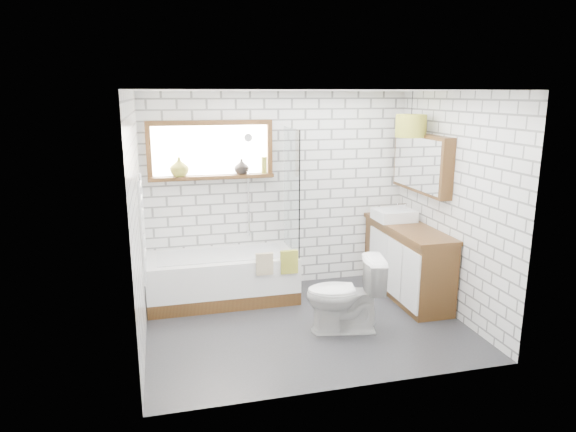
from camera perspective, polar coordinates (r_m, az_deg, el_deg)
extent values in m
cube|color=#252529|center=(5.78, 1.98, -11.95)|extent=(3.40, 2.60, 0.01)
cube|color=white|center=(5.22, 2.21, 13.81)|extent=(3.40, 2.60, 0.01)
cube|color=white|center=(6.59, -1.06, 2.77)|extent=(3.40, 0.01, 2.50)
cube|color=white|center=(4.16, 7.09, -3.70)|extent=(3.40, 0.01, 2.50)
cube|color=white|center=(5.16, -16.41, -0.79)|extent=(0.01, 2.60, 2.50)
cube|color=white|center=(6.05, 17.80, 1.15)|extent=(0.01, 2.60, 2.50)
cube|color=#3C2410|center=(6.33, -8.56, 7.22)|extent=(1.52, 0.16, 0.68)
cube|color=white|center=(5.17, -15.88, -1.30)|extent=(0.06, 0.52, 1.00)
cube|color=#3C2410|center=(6.45, 14.62, 5.70)|extent=(0.16, 1.20, 0.70)
cylinder|color=silver|center=(6.46, -4.44, 3.41)|extent=(0.02, 0.02, 1.30)
cube|color=white|center=(6.34, -7.31, -6.80)|extent=(1.78, 0.79, 0.58)
cube|color=white|center=(6.22, 0.40, 2.84)|extent=(0.02, 0.72, 1.50)
cube|color=olive|center=(6.01, 0.13, -5.13)|extent=(0.20, 0.06, 0.28)
cube|color=tan|center=(5.95, -2.63, -5.34)|extent=(0.20, 0.05, 0.26)
cube|color=#3C2410|center=(6.55, 13.07, -4.88)|extent=(0.51, 1.58, 0.90)
cube|color=white|center=(6.64, 11.69, 0.12)|extent=(0.47, 0.41, 0.14)
cylinder|color=silver|center=(6.69, 12.95, 0.70)|extent=(0.04, 0.04, 0.16)
imported|color=white|center=(5.50, 6.28, -8.67)|extent=(0.60, 0.87, 0.82)
imported|color=olive|center=(6.30, -11.98, 5.19)|extent=(0.29, 0.29, 0.23)
imported|color=black|center=(6.38, -5.17, 5.32)|extent=(0.20, 0.20, 0.19)
cylinder|color=olive|center=(6.43, -2.67, 5.49)|extent=(0.08, 0.08, 0.21)
cylinder|color=olive|center=(6.33, 13.50, 9.72)|extent=(0.36, 0.36, 0.27)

